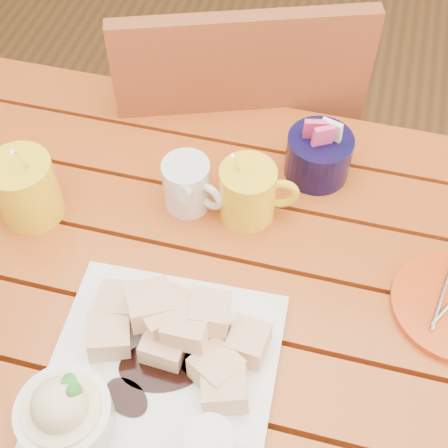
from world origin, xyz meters
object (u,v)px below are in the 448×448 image
(table, at_px, (180,317))
(coffee_mug_left, at_px, (24,187))
(coffee_mug_right, at_px, (249,192))
(dessert_plate, at_px, (145,375))
(chair_far, at_px, (234,147))

(table, relative_size, coffee_mug_left, 7.46)
(table, relative_size, coffee_mug_right, 8.43)
(coffee_mug_left, xyz_separation_m, coffee_mug_right, (0.33, 0.08, -0.01))
(dessert_plate, xyz_separation_m, chair_far, (-0.04, 0.65, -0.26))
(table, xyz_separation_m, chair_far, (-0.03, 0.49, -0.12))
(table, distance_m, coffee_mug_right, 0.23)
(dessert_plate, xyz_separation_m, coffee_mug_right, (0.06, 0.31, 0.01))
(dessert_plate, height_order, coffee_mug_right, coffee_mug_right)
(dessert_plate, bearing_deg, coffee_mug_left, 139.28)
(table, xyz_separation_m, coffee_mug_right, (0.07, 0.15, 0.16))
(dessert_plate, height_order, chair_far, chair_far)
(chair_far, bearing_deg, coffee_mug_right, 86.91)
(chair_far, bearing_deg, coffee_mug_left, 42.35)
(coffee_mug_right, height_order, chair_far, chair_far)
(dessert_plate, bearing_deg, table, 93.59)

